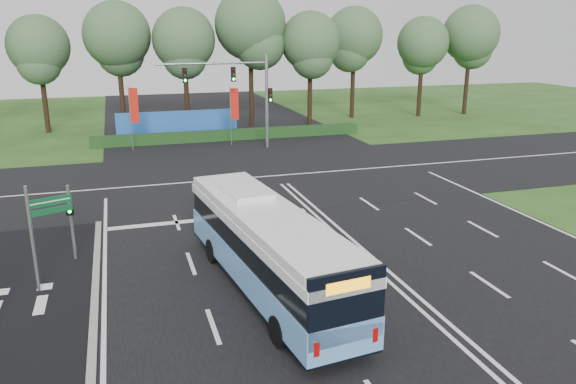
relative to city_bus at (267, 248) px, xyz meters
name	(u,v)px	position (x,y,z in m)	size (l,w,h in m)	color
ground	(348,246)	(4.33, 3.03, -1.59)	(120.00, 120.00, 0.00)	#264E1A
road_main	(348,245)	(4.33, 3.03, -1.57)	(20.00, 120.00, 0.04)	black
road_cross	(272,176)	(4.33, 15.03, -1.57)	(120.00, 14.00, 0.05)	black
bike_path	(13,324)	(-8.17, 0.03, -1.56)	(5.00, 18.00, 0.06)	black
kerb_strip	(94,312)	(-5.77, 0.03, -1.53)	(0.25, 18.00, 0.12)	gray
city_bus	(267,248)	(0.00, 0.00, 0.00)	(3.59, 11.21, 3.16)	#5E96D9
pedestrian_signal	(71,220)	(-6.57, 4.75, 0.09)	(0.29, 0.40, 3.08)	gray
street_sign	(41,224)	(-7.32, 2.34, 0.83)	(1.40, 0.62, 3.83)	gray
banner_flag_left	(133,109)	(-3.33, 25.53, 1.50)	(0.67, 0.29, 4.76)	gray
banner_flag_mid	(234,108)	(4.14, 25.24, 1.36)	(0.67, 0.07, 4.52)	gray
traffic_light_gantry	(243,87)	(4.54, 23.53, 3.07)	(8.41, 0.28, 7.00)	gray
hedge	(231,135)	(4.33, 27.53, -1.19)	(22.00, 1.20, 0.80)	#163D17
blue_hoarding	(178,124)	(0.33, 30.03, -0.49)	(10.00, 0.30, 2.20)	#2057B0
eucalyptus_row	(231,34)	(6.03, 34.59, 6.71)	(53.92, 9.20, 12.66)	black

